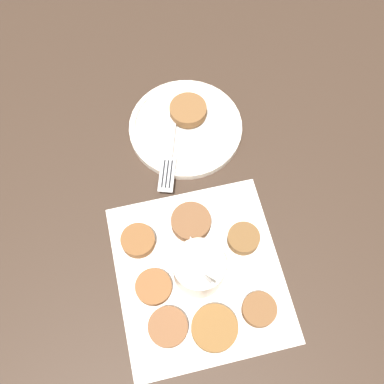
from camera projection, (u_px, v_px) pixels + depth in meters
name	position (u px, v px, depth m)	size (l,w,h in m)	color
ground_plane	(209.00, 259.00, 0.82)	(4.00, 4.00, 0.00)	#38281E
napkin	(199.00, 273.00, 0.81)	(0.34, 0.31, 0.00)	white
sauce_bowl	(199.00, 269.00, 0.78)	(0.11, 0.09, 0.13)	silver
fritter_0	(191.00, 222.00, 0.83)	(0.07, 0.07, 0.02)	brown
fritter_1	(168.00, 327.00, 0.76)	(0.07, 0.07, 0.02)	brown
fritter_2	(259.00, 310.00, 0.77)	(0.06, 0.06, 0.02)	brown
fritter_3	(154.00, 287.00, 0.79)	(0.06, 0.06, 0.02)	brown
fritter_4	(243.00, 238.00, 0.82)	(0.06, 0.06, 0.02)	brown
fritter_5	(138.00, 241.00, 0.82)	(0.06, 0.06, 0.02)	brown
fritter_6	(214.00, 328.00, 0.75)	(0.08, 0.08, 0.02)	brown
serving_plate	(186.00, 127.00, 0.92)	(0.23, 0.23, 0.02)	silver
fritter_on_plate	(188.00, 110.00, 0.92)	(0.08, 0.08, 0.02)	brown
fork	(169.00, 157.00, 0.88)	(0.19, 0.09, 0.00)	silver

